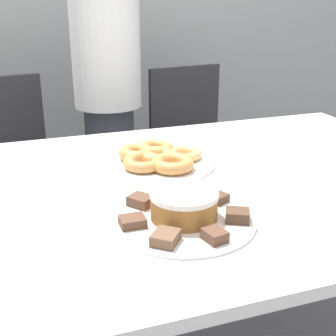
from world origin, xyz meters
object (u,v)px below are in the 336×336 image
office_chair_right (197,163)px  office_chair_left (13,186)px  person_standing (108,90)px  plate_cake (184,220)px  plate_donuts (156,162)px  frosted_cake (184,205)px

office_chair_right → office_chair_left: bearing=172.5°
person_standing → office_chair_left: (-0.46, -0.02, -0.41)m
plate_cake → office_chair_left: bearing=107.8°
plate_cake → plate_donuts: same height
person_standing → office_chair_right: size_ratio=1.74×
office_chair_left → plate_donuts: (0.44, -0.79, 0.34)m
plate_cake → plate_donuts: size_ratio=0.92×
office_chair_left → frosted_cake: size_ratio=5.77×
person_standing → office_chair_left: bearing=-177.2°
person_standing → frosted_cake: size_ratio=10.02×
person_standing → office_chair_right: (0.45, -0.02, -0.41)m
office_chair_left → frosted_cake: 1.29m
plate_donuts → frosted_cake: bearing=-98.4°
plate_cake → frosted_cake: frosted_cake is taller
office_chair_right → plate_donuts: bearing=-128.6°
plate_cake → frosted_cake: 0.04m
office_chair_left → frosted_cake: bearing=-80.6°
office_chair_left → plate_donuts: size_ratio=2.51×
office_chair_left → plate_cake: (0.38, -1.18, 0.34)m
person_standing → plate_cake: 1.20m
office_chair_right → plate_cake: (-0.53, -1.18, 0.34)m
person_standing → office_chair_right: bearing=-2.9°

